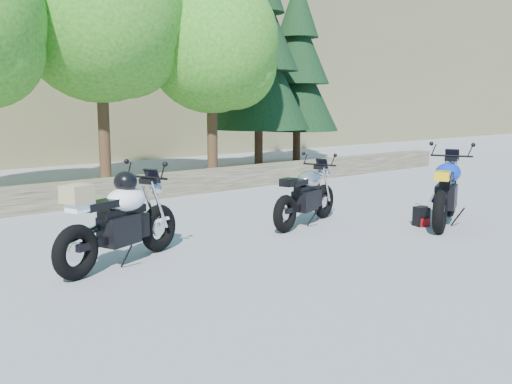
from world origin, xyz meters
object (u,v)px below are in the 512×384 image
Objects in this scene: white_bike at (119,220)px; backpack at (422,217)px; silver_bike at (306,196)px; blue_bike at (446,192)px.

backpack is (5.03, -1.10, -0.43)m from white_bike.
white_bike is at bearing 166.07° from silver_bike.
silver_bike is at bearing -16.97° from white_bike.
silver_bike is 0.92× the size of blue_bike.
silver_bike is 2.00m from backpack.
backpack is (1.46, -1.33, -0.33)m from silver_bike.
silver_bike is at bearing 150.94° from backpack.
silver_bike reaches higher than backpack.
silver_bike is 2.42m from blue_bike.
silver_bike is at bearing 115.62° from blue_bike.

